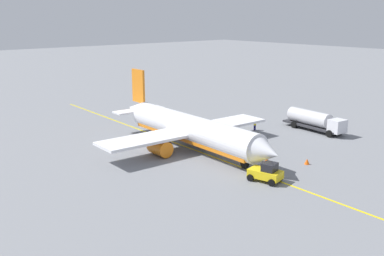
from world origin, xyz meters
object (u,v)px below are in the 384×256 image
object	(u,v)px
pushback_tug	(266,173)
fuel_tanker	(314,120)
safety_cone_nose	(267,159)
safety_cone_wingtip	(307,161)
refueling_worker	(255,125)
airplane	(190,130)

from	to	relation	value
pushback_tug	fuel_tanker	bearing A→B (deg)	113.11
fuel_tanker	safety_cone_nose	bearing A→B (deg)	-73.12
fuel_tanker	safety_cone_wingtip	distance (m)	17.37
pushback_tug	safety_cone_nose	size ratio (longest dim) A/B	6.47
refueling_worker	safety_cone_wingtip	distance (m)	17.39
refueling_worker	pushback_tug	bearing A→B (deg)	-44.79
airplane	safety_cone_nose	distance (m)	11.58
airplane	safety_cone_nose	xyz separation A→B (m)	(10.70, 3.72, -2.38)
airplane	safety_cone_nose	world-z (taller)	airplane
safety_cone_wingtip	pushback_tug	bearing A→B (deg)	-86.15
pushback_tug	safety_cone_nose	xyz separation A→B (m)	(-4.46, 5.34, -0.70)
fuel_tanker	pushback_tug	xyz separation A→B (m)	(9.81, -22.99, -0.72)
safety_cone_nose	refueling_worker	bearing A→B (deg)	137.56
airplane	safety_cone_wingtip	size ratio (longest dim) A/B	44.37
airplane	fuel_tanker	xyz separation A→B (m)	(5.35, 21.37, -0.95)
airplane	safety_cone_wingtip	distance (m)	16.24
pushback_tug	airplane	bearing A→B (deg)	173.91
airplane	safety_cone_nose	bearing A→B (deg)	19.18
fuel_tanker	refueling_worker	xyz separation A→B (m)	(-6.34, -6.95, -0.91)
fuel_tanker	refueling_worker	world-z (taller)	fuel_tanker
airplane	refueling_worker	bearing A→B (deg)	93.96
airplane	pushback_tug	xyz separation A→B (m)	(15.16, -1.62, -1.68)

